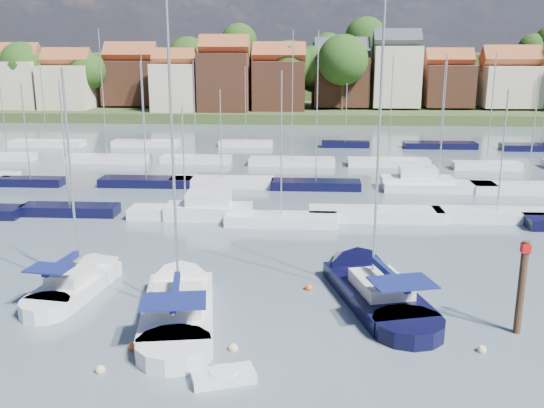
{
  "coord_description": "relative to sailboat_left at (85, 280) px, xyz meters",
  "views": [
    {
      "loc": [
        2.64,
        -27.14,
        13.54
      ],
      "look_at": [
        0.19,
        14.0,
        2.87
      ],
      "focal_mm": 40.0,
      "sensor_mm": 36.0,
      "label": 1
    }
  ],
  "objects": [
    {
      "name": "timber_piling",
      "position": [
        23.27,
        -4.68,
        1.09
      ],
      "size": [
        0.4,
        0.4,
        6.95
      ],
      "color": "#4C331E",
      "rests_on": "ground"
    },
    {
      "name": "marina_field",
      "position": [
        12.18,
        29.81,
        0.07
      ],
      "size": [
        79.62,
        41.41,
        15.93
      ],
      "color": "silver",
      "rests_on": "ground"
    },
    {
      "name": "sailboat_centre",
      "position": [
        6.1,
        -2.2,
        -0.02
      ],
      "size": [
        5.57,
        13.64,
        17.92
      ],
      "rotation": [
        0.0,
        0.0,
        1.73
      ],
      "color": "silver",
      "rests_on": "ground"
    },
    {
      "name": "tender",
      "position": [
        9.53,
        -9.97,
        -0.14
      ],
      "size": [
        2.88,
        2.01,
        0.57
      ],
      "rotation": [
        0.0,
        0.0,
        0.33
      ],
      "color": "silver",
      "rests_on": "ground"
    },
    {
      "name": "sailboat_left",
      "position": [
        0.0,
        0.0,
        0.0
      ],
      "size": [
        4.03,
        10.23,
        13.61
      ],
      "rotation": [
        0.0,
        0.0,
        1.43
      ],
      "color": "silver",
      "rests_on": "ground"
    },
    {
      "name": "buoy_f",
      "position": [
        21.03,
        -6.75,
        -0.36
      ],
      "size": [
        0.43,
        0.43,
        0.43
      ],
      "primitive_type": "sphere",
      "color": "beige",
      "rests_on": "ground"
    },
    {
      "name": "ground",
      "position": [
        10.27,
        34.66,
        -0.36
      ],
      "size": [
        260.0,
        260.0,
        0.0
      ],
      "primitive_type": "plane",
      "color": "#434F5B",
      "rests_on": "ground"
    },
    {
      "name": "far_shore_town",
      "position": [
        12.5,
        127.33,
        4.24
      ],
      "size": [
        212.46,
        90.0,
        22.27
      ],
      "color": "#3B4924",
      "rests_on": "ground"
    },
    {
      "name": "buoy_c",
      "position": [
        5.01,
        -7.43,
        -0.36
      ],
      "size": [
        0.48,
        0.48,
        0.48
      ],
      "primitive_type": "sphere",
      "color": "#D85914",
      "rests_on": "ground"
    },
    {
      "name": "buoy_b",
      "position": [
        4.15,
        -9.56,
        -0.36
      ],
      "size": [
        0.43,
        0.43,
        0.43
      ],
      "primitive_type": "sphere",
      "color": "beige",
      "rests_on": "ground"
    },
    {
      "name": "buoy_d",
      "position": [
        9.63,
        -7.27,
        -0.36
      ],
      "size": [
        0.45,
        0.45,
        0.45
      ],
      "primitive_type": "sphere",
      "color": "beige",
      "rests_on": "ground"
    },
    {
      "name": "sailboat_navy",
      "position": [
        16.31,
        0.69,
        -0.02
      ],
      "size": [
        6.95,
        13.94,
        18.57
      ],
      "rotation": [
        0.0,
        0.0,
        1.83
      ],
      "color": "black",
      "rests_on": "ground"
    },
    {
      "name": "buoy_e",
      "position": [
        13.11,
        0.16,
        -0.36
      ],
      "size": [
        0.46,
        0.46,
        0.46
      ],
      "primitive_type": "sphere",
      "color": "#D85914",
      "rests_on": "ground"
    }
  ]
}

